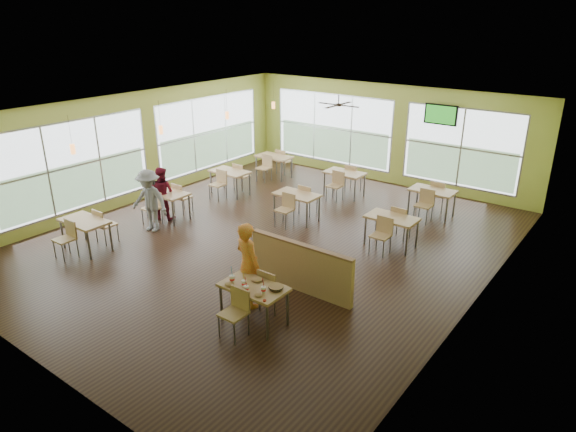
# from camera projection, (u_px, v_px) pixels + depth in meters

# --- Properties ---
(room) EXTENTS (12.00, 12.04, 3.20)m
(room) POSITION_uv_depth(u_px,v_px,m) (270.00, 179.00, 12.15)
(room) COLOR black
(room) RESTS_ON ground
(window_bays) EXTENTS (9.24, 10.24, 2.38)m
(window_bays) POSITION_uv_depth(u_px,v_px,m) (265.00, 143.00, 15.95)
(window_bays) COLOR white
(window_bays) RESTS_ON room
(main_table) EXTENTS (1.22, 1.52, 0.87)m
(main_table) POSITION_uv_depth(u_px,v_px,m) (254.00, 292.00, 9.16)
(main_table) COLOR tan
(main_table) RESTS_ON floor
(half_wall_divider) EXTENTS (2.40, 0.14, 1.04)m
(half_wall_divider) POSITION_uv_depth(u_px,v_px,m) (301.00, 267.00, 10.28)
(half_wall_divider) COLOR tan
(half_wall_divider) RESTS_ON floor
(dining_tables) EXTENTS (6.92, 8.72, 0.87)m
(dining_tables) POSITION_uv_depth(u_px,v_px,m) (279.00, 190.00, 14.36)
(dining_tables) COLOR tan
(dining_tables) RESTS_ON floor
(pendant_lights) EXTENTS (0.11, 7.31, 0.86)m
(pendant_lights) POSITION_uv_depth(u_px,v_px,m) (194.00, 122.00, 14.11)
(pendant_lights) COLOR #2D2119
(pendant_lights) RESTS_ON ceiling
(ceiling_fan) EXTENTS (1.25, 1.25, 0.29)m
(ceiling_fan) POSITION_uv_depth(u_px,v_px,m) (339.00, 105.00, 13.88)
(ceiling_fan) COLOR #2D2119
(ceiling_fan) RESTS_ON ceiling
(tv_backwall) EXTENTS (1.00, 0.07, 0.60)m
(tv_backwall) POSITION_uv_depth(u_px,v_px,m) (441.00, 115.00, 15.22)
(tv_backwall) COLOR black
(tv_backwall) RESTS_ON wall_back
(man_plaid) EXTENTS (0.70, 0.55, 1.70)m
(man_plaid) POSITION_uv_depth(u_px,v_px,m) (248.00, 265.00, 9.65)
(man_plaid) COLOR #EC511A
(man_plaid) RESTS_ON floor
(patron_maroon) EXTENTS (0.85, 0.76, 1.45)m
(patron_maroon) POSITION_uv_depth(u_px,v_px,m) (162.00, 193.00, 13.86)
(patron_maroon) COLOR maroon
(patron_maroon) RESTS_ON floor
(patron_grey) EXTENTS (1.15, 0.79, 1.63)m
(patron_grey) POSITION_uv_depth(u_px,v_px,m) (149.00, 201.00, 13.04)
(patron_grey) COLOR slate
(patron_grey) RESTS_ON floor
(cup_blue) EXTENTS (0.10, 0.10, 0.36)m
(cup_blue) POSITION_uv_depth(u_px,v_px,m) (232.00, 279.00, 9.21)
(cup_blue) COLOR white
(cup_blue) RESTS_ON main_table
(cup_yellow) EXTENTS (0.09, 0.09, 0.34)m
(cup_yellow) POSITION_uv_depth(u_px,v_px,m) (244.00, 283.00, 9.06)
(cup_yellow) COLOR white
(cup_yellow) RESTS_ON main_table
(cup_red_near) EXTENTS (0.09, 0.09, 0.33)m
(cup_red_near) POSITION_uv_depth(u_px,v_px,m) (246.00, 289.00, 8.89)
(cup_red_near) COLOR white
(cup_red_near) RESTS_ON main_table
(cup_red_far) EXTENTS (0.09, 0.09, 0.32)m
(cup_red_far) POSITION_uv_depth(u_px,v_px,m) (263.00, 290.00, 8.86)
(cup_red_far) COLOR white
(cup_red_far) RESTS_ON main_table
(food_basket) EXTENTS (0.27, 0.27, 0.06)m
(food_basket) POSITION_uv_depth(u_px,v_px,m) (276.00, 287.00, 8.99)
(food_basket) COLOR black
(food_basket) RESTS_ON main_table
(ketchup_cup) EXTENTS (0.06, 0.06, 0.02)m
(ketchup_cup) POSITION_uv_depth(u_px,v_px,m) (265.00, 301.00, 8.63)
(ketchup_cup) COLOR #A42007
(ketchup_cup) RESTS_ON main_table
(wrapper_left) EXTENTS (0.18, 0.16, 0.04)m
(wrapper_left) POSITION_uv_depth(u_px,v_px,m) (229.00, 284.00, 9.13)
(wrapper_left) COLOR #AB8252
(wrapper_left) RESTS_ON main_table
(wrapper_mid) EXTENTS (0.24, 0.23, 0.05)m
(wrapper_mid) POSITION_uv_depth(u_px,v_px,m) (257.00, 279.00, 9.28)
(wrapper_mid) COLOR #AB8252
(wrapper_mid) RESTS_ON main_table
(wrapper_right) EXTENTS (0.18, 0.17, 0.04)m
(wrapper_right) POSITION_uv_depth(u_px,v_px,m) (259.00, 295.00, 8.78)
(wrapper_right) COLOR #AB8252
(wrapper_right) RESTS_ON main_table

